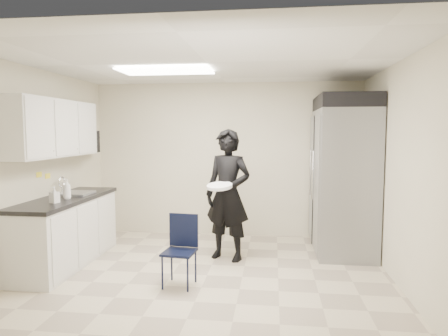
# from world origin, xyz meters

# --- Properties ---
(floor) EXTENTS (4.50, 4.50, 0.00)m
(floor) POSITION_xyz_m (0.00, 0.00, 0.00)
(floor) COLOR #C2B598
(floor) RESTS_ON ground
(ceiling) EXTENTS (4.50, 4.50, 0.00)m
(ceiling) POSITION_xyz_m (0.00, 0.00, 2.60)
(ceiling) COLOR silver
(ceiling) RESTS_ON back_wall
(back_wall) EXTENTS (4.50, 0.00, 4.50)m
(back_wall) POSITION_xyz_m (0.00, 2.00, 1.30)
(back_wall) COLOR beige
(back_wall) RESTS_ON floor
(left_wall) EXTENTS (0.00, 4.00, 4.00)m
(left_wall) POSITION_xyz_m (-2.25, 0.00, 1.30)
(left_wall) COLOR beige
(left_wall) RESTS_ON floor
(right_wall) EXTENTS (0.00, 4.00, 4.00)m
(right_wall) POSITION_xyz_m (2.25, 0.00, 1.30)
(right_wall) COLOR beige
(right_wall) RESTS_ON floor
(ceiling_panel) EXTENTS (1.20, 0.60, 0.02)m
(ceiling_panel) POSITION_xyz_m (-0.60, 0.40, 2.57)
(ceiling_panel) COLOR white
(ceiling_panel) RESTS_ON ceiling
(lower_counter) EXTENTS (0.60, 1.90, 0.86)m
(lower_counter) POSITION_xyz_m (-1.95, 0.20, 0.43)
(lower_counter) COLOR silver
(lower_counter) RESTS_ON floor
(countertop) EXTENTS (0.64, 1.95, 0.05)m
(countertop) POSITION_xyz_m (-1.95, 0.20, 0.89)
(countertop) COLOR black
(countertop) RESTS_ON lower_counter
(sink) EXTENTS (0.42, 0.40, 0.14)m
(sink) POSITION_xyz_m (-1.93, 0.45, 0.87)
(sink) COLOR gray
(sink) RESTS_ON countertop
(faucet) EXTENTS (0.02, 0.02, 0.24)m
(faucet) POSITION_xyz_m (-2.13, 0.45, 1.02)
(faucet) COLOR silver
(faucet) RESTS_ON countertop
(upper_cabinets) EXTENTS (0.35, 1.80, 0.75)m
(upper_cabinets) POSITION_xyz_m (-2.08, 0.20, 1.83)
(upper_cabinets) COLOR silver
(upper_cabinets) RESTS_ON left_wall
(towel_dispenser) EXTENTS (0.22, 0.30, 0.35)m
(towel_dispenser) POSITION_xyz_m (-2.14, 1.35, 1.62)
(towel_dispenser) COLOR black
(towel_dispenser) RESTS_ON left_wall
(notice_sticker_left) EXTENTS (0.00, 0.12, 0.07)m
(notice_sticker_left) POSITION_xyz_m (-2.24, 0.10, 1.22)
(notice_sticker_left) COLOR yellow
(notice_sticker_left) RESTS_ON left_wall
(notice_sticker_right) EXTENTS (0.00, 0.12, 0.07)m
(notice_sticker_right) POSITION_xyz_m (-2.24, 0.30, 1.18)
(notice_sticker_right) COLOR yellow
(notice_sticker_right) RESTS_ON left_wall
(commercial_fridge) EXTENTS (0.80, 1.35, 2.10)m
(commercial_fridge) POSITION_xyz_m (1.83, 1.27, 1.05)
(commercial_fridge) COLOR gray
(commercial_fridge) RESTS_ON floor
(fridge_compressor) EXTENTS (0.80, 1.35, 0.20)m
(fridge_compressor) POSITION_xyz_m (1.83, 1.27, 2.20)
(fridge_compressor) COLOR black
(fridge_compressor) RESTS_ON commercial_fridge
(folding_chair) EXTENTS (0.39, 0.39, 0.79)m
(folding_chair) POSITION_xyz_m (-0.26, -0.37, 0.40)
(folding_chair) COLOR black
(folding_chair) RESTS_ON floor
(man_tuxedo) EXTENTS (0.78, 0.64, 1.82)m
(man_tuxedo) POSITION_xyz_m (0.18, 0.68, 0.91)
(man_tuxedo) COLOR black
(man_tuxedo) RESTS_ON floor
(bucket_lid) EXTENTS (0.44, 0.44, 0.04)m
(bucket_lid) POSITION_xyz_m (0.10, 0.45, 1.06)
(bucket_lid) COLOR silver
(bucket_lid) RESTS_ON man_tuxedo
(soap_bottle_a) EXTENTS (0.14, 0.14, 0.26)m
(soap_bottle_a) POSITION_xyz_m (-1.85, 0.07, 1.04)
(soap_bottle_a) COLOR silver
(soap_bottle_a) RESTS_ON countertop
(soap_bottle_b) EXTENTS (0.12, 0.12, 0.20)m
(soap_bottle_b) POSITION_xyz_m (-1.86, -0.21, 1.01)
(soap_bottle_b) COLOR #AAAAB6
(soap_bottle_b) RESTS_ON countertop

